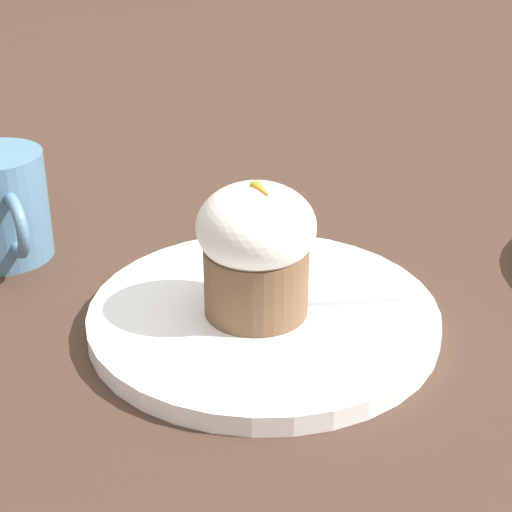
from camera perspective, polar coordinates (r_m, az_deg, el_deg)
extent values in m
plane|color=#3D281E|center=(0.65, 0.50, -4.69)|extent=(4.00, 4.00, 0.00)
cylinder|color=white|center=(0.64, 0.50, -4.11)|extent=(0.26, 0.26, 0.02)
cylinder|color=brown|center=(0.62, 0.00, -1.62)|extent=(0.08, 0.08, 0.05)
ellipsoid|color=white|center=(0.60, 0.00, 1.97)|extent=(0.09, 0.09, 0.06)
cone|color=orange|center=(0.59, 0.42, 4.35)|extent=(0.02, 0.01, 0.01)
sphere|color=green|center=(0.59, -0.12, 4.70)|extent=(0.01, 0.01, 0.01)
cube|color=#B7B7BC|center=(0.65, 5.76, -2.93)|extent=(0.05, 0.09, 0.00)
ellipsoid|color=#B7B7BC|center=(0.64, 0.68, -3.10)|extent=(0.05, 0.05, 0.01)
cylinder|color=teal|center=(0.76, -16.73, 3.23)|extent=(0.08, 0.08, 0.09)
torus|color=teal|center=(0.72, -15.77, 1.97)|extent=(0.06, 0.01, 0.06)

